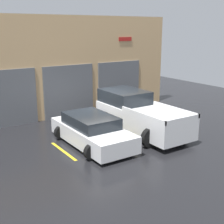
% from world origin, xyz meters
% --- Properties ---
extents(ground_plane, '(28.00, 28.00, 0.00)m').
position_xyz_m(ground_plane, '(0.00, 0.00, 0.00)').
color(ground_plane, black).
extents(shophouse_building, '(12.77, 0.68, 5.36)m').
position_xyz_m(shophouse_building, '(-0.01, 3.28, 2.62)').
color(shophouse_building, tan).
rests_on(shophouse_building, ground).
extents(pickup_truck, '(2.51, 5.03, 1.80)m').
position_xyz_m(pickup_truck, '(1.32, -1.16, 0.85)').
color(pickup_truck, white).
rests_on(pickup_truck, ground).
extents(sedan_white, '(2.18, 4.31, 1.26)m').
position_xyz_m(sedan_white, '(-1.32, -1.40, 0.59)').
color(sedan_white, white).
rests_on(sedan_white, ground).
extents(parking_stripe_far_left, '(0.12, 2.20, 0.01)m').
position_xyz_m(parking_stripe_far_left, '(-2.64, -1.42, 0.00)').
color(parking_stripe_far_left, gold).
rests_on(parking_stripe_far_left, ground).
extents(parking_stripe_left, '(0.12, 2.20, 0.01)m').
position_xyz_m(parking_stripe_left, '(0.00, -1.42, 0.00)').
color(parking_stripe_left, gold).
rests_on(parking_stripe_left, ground).
extents(parking_stripe_centre, '(0.12, 2.20, 0.01)m').
position_xyz_m(parking_stripe_centre, '(2.64, -1.42, 0.00)').
color(parking_stripe_centre, gold).
rests_on(parking_stripe_centre, ground).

